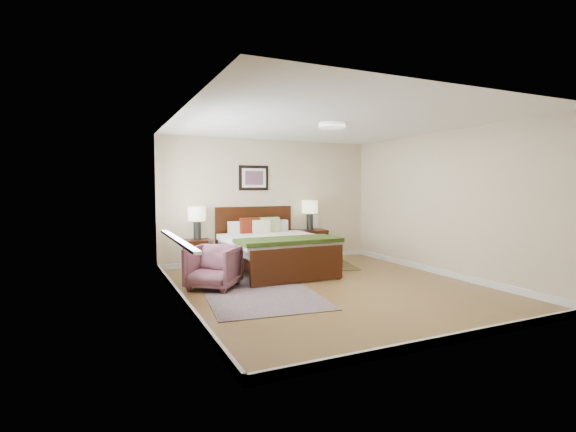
# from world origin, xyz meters

# --- Properties ---
(floor) EXTENTS (5.00, 5.00, 0.00)m
(floor) POSITION_xyz_m (0.00, 0.00, 0.00)
(floor) COLOR brown
(floor) RESTS_ON ground
(back_wall) EXTENTS (4.50, 0.04, 2.50)m
(back_wall) POSITION_xyz_m (0.00, 2.50, 1.25)
(back_wall) COLOR #C5AE8E
(back_wall) RESTS_ON ground
(front_wall) EXTENTS (4.50, 0.04, 2.50)m
(front_wall) POSITION_xyz_m (0.00, -2.50, 1.25)
(front_wall) COLOR #C5AE8E
(front_wall) RESTS_ON ground
(left_wall) EXTENTS (0.04, 5.00, 2.50)m
(left_wall) POSITION_xyz_m (-2.25, 0.00, 1.25)
(left_wall) COLOR #C5AE8E
(left_wall) RESTS_ON ground
(right_wall) EXTENTS (0.04, 5.00, 2.50)m
(right_wall) POSITION_xyz_m (2.25, 0.00, 1.25)
(right_wall) COLOR #C5AE8E
(right_wall) RESTS_ON ground
(ceiling) EXTENTS (4.50, 5.00, 0.02)m
(ceiling) POSITION_xyz_m (0.00, 0.00, 2.50)
(ceiling) COLOR white
(ceiling) RESTS_ON back_wall
(window) EXTENTS (0.11, 2.72, 1.32)m
(window) POSITION_xyz_m (-2.20, 0.70, 1.38)
(window) COLOR silver
(window) RESTS_ON left_wall
(door) EXTENTS (0.06, 1.00, 2.18)m
(door) POSITION_xyz_m (-2.23, -1.75, 1.07)
(door) COLOR silver
(door) RESTS_ON ground
(ceil_fixture) EXTENTS (0.44, 0.44, 0.08)m
(ceil_fixture) POSITION_xyz_m (0.00, 0.00, 2.47)
(ceil_fixture) COLOR white
(ceil_fixture) RESTS_ON ceiling
(bed) EXTENTS (1.73, 2.09, 1.13)m
(bed) POSITION_xyz_m (-0.35, 1.47, 0.52)
(bed) COLOR #341707
(bed) RESTS_ON ground
(wall_art) EXTENTS (0.62, 0.05, 0.50)m
(wall_art) POSITION_xyz_m (-0.35, 2.47, 1.72)
(wall_art) COLOR black
(wall_art) RESTS_ON back_wall
(nightstand_left) EXTENTS (0.47, 0.42, 0.56)m
(nightstand_left) POSITION_xyz_m (-1.55, 2.25, 0.44)
(nightstand_left) COLOR #341707
(nightstand_left) RESTS_ON ground
(nightstand_right) EXTENTS (0.65, 0.48, 0.64)m
(nightstand_right) POSITION_xyz_m (0.82, 2.26, 0.39)
(nightstand_right) COLOR #341707
(nightstand_right) RESTS_ON ground
(lamp_left) EXTENTS (0.33, 0.33, 0.61)m
(lamp_left) POSITION_xyz_m (-1.55, 2.27, 0.98)
(lamp_left) COLOR black
(lamp_left) RESTS_ON nightstand_left
(lamp_right) EXTENTS (0.33, 0.33, 0.61)m
(lamp_right) POSITION_xyz_m (0.82, 2.27, 1.07)
(lamp_right) COLOR black
(lamp_right) RESTS_ON nightstand_right
(armchair) EXTENTS (0.99, 0.99, 0.65)m
(armchair) POSITION_xyz_m (-1.65, 0.68, 0.33)
(armchair) COLOR brown
(armchair) RESTS_ON ground
(rug_persian) EXTENTS (1.78, 2.34, 0.01)m
(rug_persian) POSITION_xyz_m (-1.13, 0.08, 0.01)
(rug_persian) COLOR #0B1238
(rug_persian) RESTS_ON ground
(rug_navy) EXTENTS (1.18, 1.51, 0.01)m
(rug_navy) POSITION_xyz_m (0.92, 1.66, 0.01)
(rug_navy) COLOR black
(rug_navy) RESTS_ON ground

